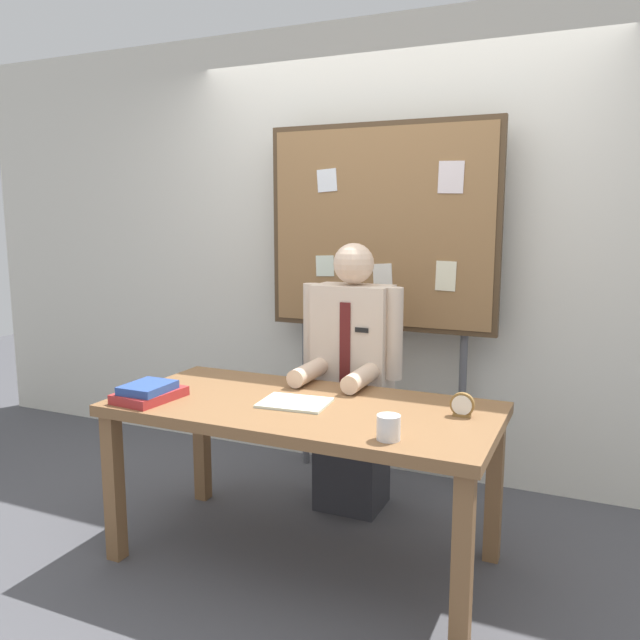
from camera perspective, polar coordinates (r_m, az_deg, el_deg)
The scene contains 9 objects.
ground_plane at distance 3.15m, azimuth -1.44°, elevation -20.48°, with size 12.00×12.00×0.00m, color #4C4C51.
back_wall at distance 3.89m, azimuth 6.36°, elevation 6.05°, with size 6.40×0.08×2.70m, color silver.
desk at distance 2.88m, azimuth -1.50°, elevation -9.11°, with size 1.70×0.81×0.74m.
person at distance 3.41m, azimuth 2.86°, elevation -6.04°, with size 0.55×0.56×1.43m.
bulletin_board at distance 3.69m, azimuth 5.42°, elevation 7.80°, with size 1.35×0.09×2.08m.
book_stack at distance 3.00m, azimuth -15.02°, elevation -6.26°, with size 0.24×0.32×0.08m.
open_notebook at distance 2.85m, azimuth -2.27°, elevation -7.39°, with size 0.30×0.23×0.01m, color silver.
desk_clock at distance 2.74m, azimuth 12.58°, elevation -7.48°, with size 0.10×0.04×0.10m.
coffee_mug at distance 2.42m, azimuth 6.14°, elevation -9.51°, with size 0.09×0.09×0.09m, color white.
Camera 1 is at (1.19, -2.47, 1.56)m, focal length 35.85 mm.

